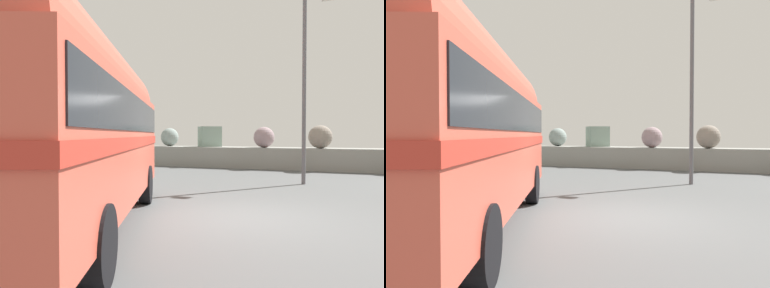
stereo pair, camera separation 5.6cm
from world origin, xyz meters
The scene contains 4 objects.
ground centered at (0.00, 0.00, 0.01)m, with size 32.00×26.00×0.02m.
breakwater centered at (0.28, 11.79, 0.76)m, with size 31.36×2.18×2.41m.
vintage_coach centered at (-2.62, -2.11, 2.05)m, with size 5.58×8.83×3.70m.
lamp_post centered at (0.85, 6.06, 3.76)m, with size 1.04×0.61×6.70m.
Camera 1 is at (1.97, -7.57, 1.77)m, focal length 34.79 mm.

